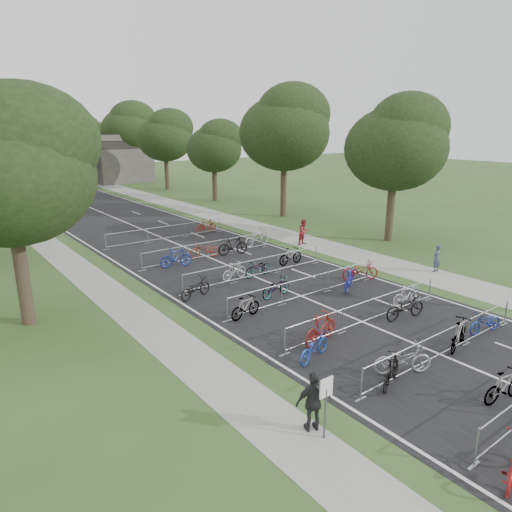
{
  "coord_description": "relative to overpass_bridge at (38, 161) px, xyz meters",
  "views": [
    {
      "loc": [
        -14.61,
        -4.28,
        8.11
      ],
      "look_at": [
        0.3,
        15.44,
        1.1
      ],
      "focal_mm": 32.0,
      "sensor_mm": 36.0,
      "label": 1
    }
  ],
  "objects": [
    {
      "name": "bike_4",
      "position": [
        -3.21,
        -61.45,
        -3.0
      ],
      "size": [
        1.84,
        1.14,
        1.07
      ],
      "primitive_type": "imported",
      "rotation": [
        0.0,
        0.0,
        1.96
      ],
      "color": "black",
      "rests_on": "ground"
    },
    {
      "name": "barrier_row_1",
      "position": [
        0.0,
        -61.4,
        -2.99
      ],
      "size": [
        9.7,
        0.08,
        1.1
      ],
      "color": "#95989D",
      "rests_on": "ground"
    },
    {
      "name": "lane_markings",
      "position": [
        0.0,
        -15.0,
        -3.53
      ],
      "size": [
        0.12,
        140.0,
        0.0
      ],
      "primitive_type": "cube",
      "color": "silver",
      "rests_on": "ground"
    },
    {
      "name": "bike_21",
      "position": [
        -0.21,
        -44.79,
        -3.03
      ],
      "size": [
        2.03,
        1.19,
        1.01
      ],
      "primitive_type": "imported",
      "rotation": [
        0.0,
        0.0,
        4.42
      ],
      "color": "maroon",
      "rests_on": "ground"
    },
    {
      "name": "bike_27",
      "position": [
        3.6,
        -38.61,
        -2.99
      ],
      "size": [
        1.85,
        0.64,
        1.09
      ],
      "primitive_type": "imported",
      "rotation": [
        0.0,
        0.0,
        1.5
      ],
      "color": "#953215",
      "rests_on": "ground"
    },
    {
      "name": "tree_right_6",
      "position": [
        13.11,
        22.93,
        3.39
      ],
      "size": [
        7.17,
        7.17,
        10.93
      ],
      "color": "#33261C",
      "rests_on": "ground"
    },
    {
      "name": "bike_6",
      "position": [
        0.94,
        -61.38,
        -2.94
      ],
      "size": [
        2.05,
        1.06,
        1.18
      ],
      "primitive_type": "imported",
      "rotation": [
        0.0,
        0.0,
        1.84
      ],
      "color": "#95989D",
      "rests_on": "ground"
    },
    {
      "name": "tree_right_4",
      "position": [
        13.11,
        -1.07,
        4.37
      ],
      "size": [
        8.18,
        8.18,
        12.47
      ],
      "color": "#33261C",
      "rests_on": "ground"
    },
    {
      "name": "bike_20",
      "position": [
        -2.63,
        -45.49,
        -2.94
      ],
      "size": [
        2.04,
        0.93,
        1.18
      ],
      "primitive_type": "imported",
      "rotation": [
        0.0,
        0.0,
        1.37
      ],
      "color": "navy",
      "rests_on": "ground"
    },
    {
      "name": "sidewalk_right",
      "position": [
        8.0,
        -15.0,
        -3.53
      ],
      "size": [
        3.0,
        140.0,
        0.01
      ],
      "primitive_type": "cube",
      "color": "gray",
      "rests_on": "ground"
    },
    {
      "name": "bike_5",
      "position": [
        -2.27,
        -61.2,
        -3.0
      ],
      "size": [
        2.1,
        1.62,
        1.06
      ],
      "primitive_type": "imported",
      "rotation": [
        0.0,
        0.0,
        1.05
      ],
      "color": "#94959B",
      "rests_on": "ground"
    },
    {
      "name": "tree_right_1",
      "position": [
        13.11,
        -37.07,
        4.37
      ],
      "size": [
        8.18,
        8.18,
        12.47
      ],
      "color": "#33261C",
      "rests_on": "ground"
    },
    {
      "name": "bike_23",
      "position": [
        4.3,
        -44.36,
        -2.97
      ],
      "size": [
        2.19,
        0.91,
        1.12
      ],
      "primitive_type": "imported",
      "rotation": [
        0.0,
        0.0,
        1.65
      ],
      "color": "#96969D",
      "rests_on": "ground"
    },
    {
      "name": "barrier_row_6",
      "position": [
        0.0,
        -39.0,
        -2.99
      ],
      "size": [
        9.7,
        0.08,
        1.1
      ],
      "color": "#95989D",
      "rests_on": "ground"
    },
    {
      "name": "barrier_row_3",
      "position": [
        0.0,
        -54.0,
        -2.99
      ],
      "size": [
        9.7,
        0.08,
        1.1
      ],
      "color": "#95989D",
      "rests_on": "ground"
    },
    {
      "name": "tree_right_2",
      "position": [
        13.11,
        -25.07,
        2.41
      ],
      "size": [
        6.16,
        6.16,
        9.39
      ],
      "color": "#33261C",
      "rests_on": "ground"
    },
    {
      "name": "bike_7",
      "position": [
        3.13,
        -61.3,
        -3.07
      ],
      "size": [
        1.83,
        0.92,
        0.92
      ],
      "primitive_type": "imported",
      "rotation": [
        0.0,
        0.0,
        4.53
      ],
      "color": "navy",
      "rests_on": "ground"
    },
    {
      "name": "bike_12",
      "position": [
        -3.77,
        -54.18,
        -3.03
      ],
      "size": [
        1.73,
        0.68,
        1.01
      ],
      "primitive_type": "imported",
      "rotation": [
        0.0,
        0.0,
        1.7
      ],
      "color": "#95989D",
      "rests_on": "ground"
    },
    {
      "name": "bike_17",
      "position": [
        -1.2,
        -49.6,
        -3.03
      ],
      "size": [
        1.72,
        0.63,
        1.01
      ],
      "primitive_type": "imported",
      "rotation": [
        0.0,
        0.0,
        1.67
      ],
      "color": "#AAABB2",
      "rests_on": "ground"
    },
    {
      "name": "bike_1",
      "position": [
        -1.22,
        -64.08,
        -3.01
      ],
      "size": [
        1.81,
        0.81,
        1.05
      ],
      "primitive_type": "imported",
      "rotation": [
        0.0,
        0.0,
        1.38
      ],
      "color": "#95989D",
      "rests_on": "ground"
    },
    {
      "name": "bike_15",
      "position": [
        4.3,
        -53.75,
        -3.0
      ],
      "size": [
        2.15,
        1.56,
        1.07
      ],
      "primitive_type": "imported",
      "rotation": [
        0.0,
        0.0,
        1.1
      ],
      "color": "maroon",
      "rests_on": "ground"
    },
    {
      "name": "bike_9",
      "position": [
        -2.82,
        -57.86,
        -2.93
      ],
      "size": [
        2.07,
        0.91,
        1.2
      ],
      "primitive_type": "imported",
      "rotation": [
        0.0,
        0.0,
        1.75
      ],
      "color": "maroon",
      "rests_on": "ground"
    },
    {
      "name": "bike_11",
      "position": [
        3.13,
        -57.59,
        -3.03
      ],
      "size": [
        1.75,
        0.83,
        1.01
      ],
      "primitive_type": "imported",
      "rotation": [
        0.0,
        0.0,
        1.35
      ],
      "color": "#B6B6BE",
      "rests_on": "ground"
    },
    {
      "name": "barrier_row_4",
      "position": [
        0.0,
        -50.0,
        -2.99
      ],
      "size": [
        9.7,
        0.08,
        1.1
      ],
      "color": "#95989D",
      "rests_on": "ground"
    },
    {
      "name": "bike_22",
      "position": [
        1.61,
        -45.32,
        -2.91
      ],
      "size": [
        2.15,
        0.98,
        1.25
      ],
      "primitive_type": "imported",
      "rotation": [
        0.0,
        0.0,
        1.37
      ],
      "color": "black",
      "rests_on": "ground"
    },
    {
      "name": "bike_16",
      "position": [
        -4.3,
        -50.71,
        -3.03
      ],
      "size": [
        2.02,
        1.15,
        1.01
      ],
      "primitive_type": "imported",
      "rotation": [
        0.0,
        0.0,
        1.84
      ],
      "color": "black",
      "rests_on": "ground"
    },
    {
      "name": "bike_19",
      "position": [
        3.17,
        -49.26,
        -3.0
      ],
      "size": [
        1.77,
        0.52,
        1.06
      ],
      "primitive_type": "imported",
      "rotation": [
        0.0,
        0.0,
        1.56
      ],
      "color": "#95989D",
      "rests_on": "ground"
    },
    {
      "name": "bike_13",
      "position": [
        -1.05,
        -52.96,
        -3.04
      ],
      "size": [
        1.96,
        0.93,
        0.99
      ],
      "primitive_type": "imported",
      "rotation": [
        0.0,
        0.0,
        1.72
      ],
      "color": "#95989D",
      "rests_on": "ground"
    },
    {
      "name": "pedestrian_c",
      "position": [
        -6.8,
        -61.56,
        -2.66
      ],
      "size": [
        1.11,
        0.78,
        1.75
      ],
      "primitive_type": "imported",
      "rotation": [
        0.0,
        0.0,
        2.76
      ],
      "color": "#242426",
      "rests_on": "ground"
    },
    {
      "name": "park_sign",
      "position": [
        -6.8,
        -62.0,
        -2.27
      ],
      "size": [
        0.45,
        0.06,
        1.83
      ],
      "color": "#4C4C51",
      "rests_on": "ground"
    },
    {
      "name": "road",
      "position": [
        0.0,
        -15.0,
        -3.53
      ],
      "size": [
        11.0,
        140.0,
        0.01
      ],
      "primitive_type": "cube",
      "color": "black",
      "rests_on": "ground"
    },
    {
      "name": "tree_right_5",
      "position": [
        13.11,
        10.93,
        2.41
      ],
      "size": [
        6.16,
        6.16,
        9.39
      ],
      "color": "#33261C",
      "rests_on": "ground"
    },
    {
      "name": "bike_14",
      "position": [
        2.55,
        -54.51,
        -2.97
      ],
      "size": [
        1.88,
        1.4,
        1.13
      ],
      "primitive_type": "imported",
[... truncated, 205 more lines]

